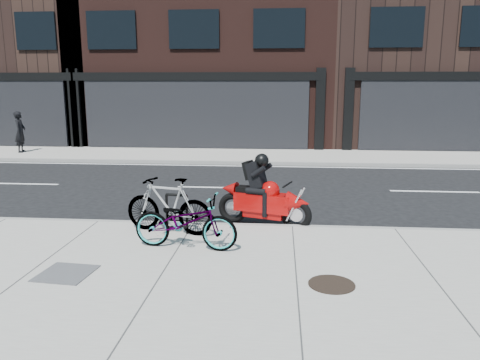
# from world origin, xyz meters

# --- Properties ---
(ground) EXTENTS (120.00, 120.00, 0.00)m
(ground) POSITION_xyz_m (0.00, 0.00, 0.00)
(ground) COLOR black
(ground) RESTS_ON ground
(sidewalk_near) EXTENTS (60.00, 6.00, 0.13)m
(sidewalk_near) POSITION_xyz_m (0.00, -5.00, 0.07)
(sidewalk_near) COLOR gray
(sidewalk_near) RESTS_ON ground
(sidewalk_far) EXTENTS (60.00, 3.50, 0.13)m
(sidewalk_far) POSITION_xyz_m (0.00, 7.75, 0.07)
(sidewalk_far) COLOR gray
(sidewalk_far) RESTS_ON ground
(building_midwest) EXTENTS (10.00, 10.00, 12.00)m
(building_midwest) POSITION_xyz_m (-12.00, 14.50, 6.00)
(building_midwest) COLOR black
(building_midwest) RESTS_ON ground
(building_center) EXTENTS (12.00, 10.00, 14.50)m
(building_center) POSITION_xyz_m (-2.00, 14.50, 7.25)
(building_center) COLOR black
(building_center) RESTS_ON ground
(building_mideast) EXTENTS (12.00, 10.00, 12.50)m
(building_mideast) POSITION_xyz_m (10.00, 14.50, 6.25)
(building_mideast) COLOR black
(building_mideast) RESTS_ON ground
(bike_rack) EXTENTS (0.45, 0.12, 0.77)m
(bike_rack) POSITION_xyz_m (-0.20, -2.60, 0.58)
(bike_rack) COLOR black
(bike_rack) RESTS_ON sidewalk_near
(bicycle_front) EXTENTS (1.88, 0.85, 0.96)m
(bicycle_front) POSITION_xyz_m (0.14, -3.43, 0.61)
(bicycle_front) COLOR gray
(bicycle_front) RESTS_ON sidewalk_near
(bicycle_rear) EXTENTS (1.86, 0.94, 1.08)m
(bicycle_rear) POSITION_xyz_m (-0.35, -2.60, 0.67)
(bicycle_rear) COLOR gray
(bicycle_rear) RESTS_ON sidewalk_near
(motorcycle) EXTENTS (2.00, 0.98, 1.54)m
(motorcycle) POSITION_xyz_m (1.49, -1.63, 0.62)
(motorcycle) COLOR black
(motorcycle) RESTS_ON ground
(pedestrian) EXTENTS (0.51, 0.68, 1.69)m
(pedestrian) POSITION_xyz_m (-9.05, 7.56, 0.98)
(pedestrian) COLOR black
(pedestrian) RESTS_ON sidewalk_far
(manhole_cover) EXTENTS (0.72, 0.72, 0.02)m
(manhole_cover) POSITION_xyz_m (2.49, -4.74, 0.14)
(manhole_cover) COLOR black
(manhole_cover) RESTS_ON sidewalk_near
(utility_grate) EXTENTS (0.82, 0.82, 0.02)m
(utility_grate) POSITION_xyz_m (-1.43, -4.69, 0.14)
(utility_grate) COLOR #4E4E51
(utility_grate) RESTS_ON sidewalk_near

